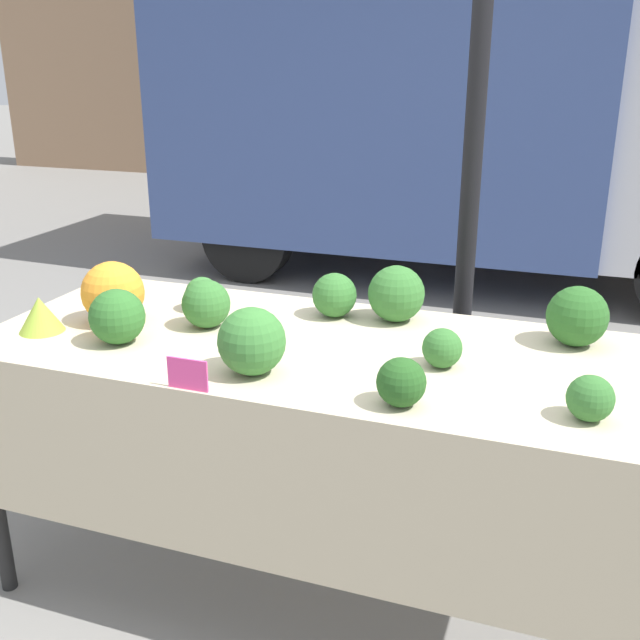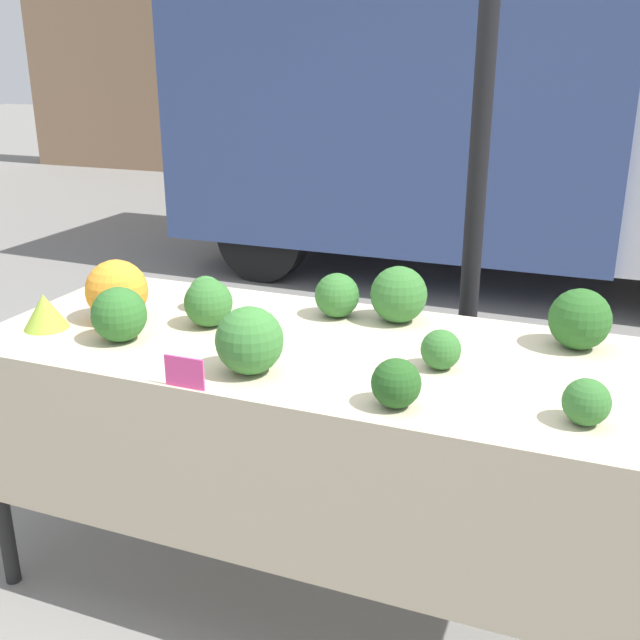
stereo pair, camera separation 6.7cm
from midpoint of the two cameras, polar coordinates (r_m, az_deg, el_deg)
ground_plane at (r=2.69m, az=-0.76°, el=-19.48°), size 40.00×40.00×0.00m
tent_pole at (r=2.74m, az=10.79°, el=11.16°), size 0.07×0.07×2.62m
parked_truck at (r=6.07m, az=10.22°, el=16.48°), size 4.76×1.96×2.66m
market_table at (r=2.22m, az=-1.46°, el=-5.09°), size 2.08×0.85×0.87m
orange_cauliflower at (r=2.50m, az=-16.24°, el=2.02°), size 0.20×0.20×0.20m
romanesco_head at (r=2.51m, az=-21.25°, el=0.41°), size 0.14×0.14×0.11m
broccoli_head_0 at (r=2.40m, az=-9.46°, el=1.22°), size 0.15×0.15×0.15m
broccoli_head_1 at (r=2.09m, az=8.39°, el=-2.14°), size 0.11×0.11×0.11m
broccoli_head_2 at (r=2.33m, az=18.24°, el=0.26°), size 0.18×0.18×0.18m
broccoli_head_3 at (r=2.02m, az=-6.17°, el=-1.63°), size 0.19×0.19×0.19m
broccoli_head_4 at (r=1.85m, az=5.18°, el=-4.75°), size 0.12×0.12×0.12m
broccoli_head_5 at (r=2.46m, az=0.33°, el=1.90°), size 0.15×0.15×0.15m
broccoli_head_6 at (r=1.87m, az=18.94°, el=-5.67°), size 0.11×0.11×0.11m
broccoli_head_7 at (r=2.57m, az=-9.71°, el=1.98°), size 0.11×0.11×0.11m
broccoli_head_8 at (r=2.43m, az=5.05°, el=2.00°), size 0.18×0.18×0.18m
broccoli_head_9 at (r=2.32m, az=-16.00°, el=0.24°), size 0.17×0.17×0.17m
price_sign at (r=1.97m, az=-11.02°, el=-4.08°), size 0.12×0.01×0.09m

